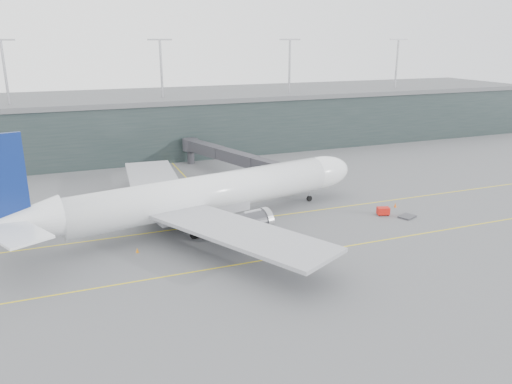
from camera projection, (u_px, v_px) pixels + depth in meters
name	position (u px, v px, depth m)	size (l,w,h in m)	color
ground	(194.00, 218.00, 85.46)	(320.00, 320.00, 0.00)	#55555A
taxiline_a	(200.00, 226.00, 81.90)	(160.00, 0.25, 0.02)	yellow
taxiline_b	(231.00, 266.00, 67.66)	(160.00, 0.25, 0.02)	yellow
taxiline_lead_main	(193.00, 185.00, 105.00)	(0.25, 60.00, 0.02)	yellow
terminal	(139.00, 123.00, 134.83)	(240.00, 36.00, 29.00)	#1F2A2A
main_aircraft	(204.00, 195.00, 81.32)	(64.13, 59.37, 18.09)	white
jet_bridge	(240.00, 156.00, 110.45)	(15.91, 42.67, 6.18)	#303035
gse_cart	(383.00, 211.00, 86.74)	(2.38, 1.90, 1.41)	red
baggage_dolly	(407.00, 216.00, 85.84)	(2.73, 2.18, 0.27)	#36363B
uld_a	(161.00, 199.00, 92.89)	(2.45, 2.24, 1.81)	#39393E
uld_b	(169.00, 194.00, 95.20)	(2.70, 2.47, 1.99)	#39393E
uld_c	(186.00, 194.00, 95.77)	(2.46, 2.21, 1.85)	#39393E
cone_nose	(395.00, 205.00, 90.97)	(0.50, 0.50, 0.80)	#F75F0D
cone_wing_stbd	(278.00, 253.00, 70.61)	(0.46, 0.46, 0.73)	orange
cone_wing_port	(219.00, 193.00, 98.32)	(0.50, 0.50, 0.79)	#F0480D
cone_tail	(137.00, 250.00, 71.70)	(0.46, 0.46, 0.73)	orange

